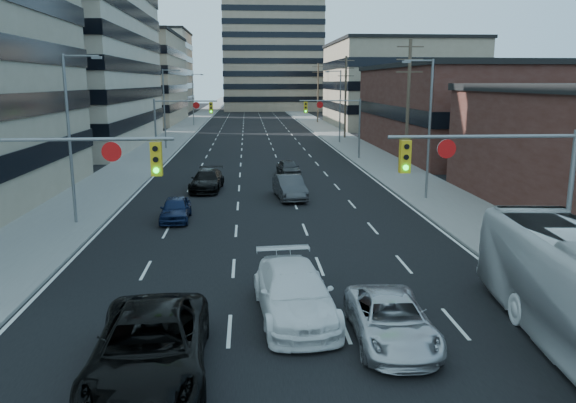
# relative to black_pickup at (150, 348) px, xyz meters

# --- Properties ---
(road_surface) EXTENTS (18.00, 300.00, 0.02)m
(road_surface) POSITION_rel_black_pickup_xyz_m (3.74, 126.73, -0.87)
(road_surface) COLOR black
(road_surface) RESTS_ON ground
(sidewalk_left) EXTENTS (5.00, 300.00, 0.15)m
(sidewalk_left) POSITION_rel_black_pickup_xyz_m (-7.76, 126.73, -0.80)
(sidewalk_left) COLOR slate
(sidewalk_left) RESTS_ON ground
(sidewalk_right) EXTENTS (5.00, 300.00, 0.15)m
(sidewalk_right) POSITION_rel_black_pickup_xyz_m (15.24, 126.73, -0.80)
(sidewalk_right) COLOR slate
(sidewalk_right) RESTS_ON ground
(office_left_mid) EXTENTS (26.00, 34.00, 28.00)m
(office_left_mid) POSITION_rel_black_pickup_xyz_m (-23.26, 56.73, 13.12)
(office_left_mid) COLOR #ADA089
(office_left_mid) RESTS_ON ground
(office_left_far) EXTENTS (20.00, 30.00, 16.00)m
(office_left_far) POSITION_rel_black_pickup_xyz_m (-20.26, 96.73, 7.12)
(office_left_far) COLOR gray
(office_left_far) RESTS_ON ground
(storefront_right_mid) EXTENTS (20.00, 30.00, 9.00)m
(storefront_right_mid) POSITION_rel_black_pickup_xyz_m (27.74, 46.73, 3.62)
(storefront_right_mid) COLOR #472119
(storefront_right_mid) RESTS_ON ground
(office_right_far) EXTENTS (22.00, 28.00, 14.00)m
(office_right_far) POSITION_rel_black_pickup_xyz_m (28.74, 84.73, 6.12)
(office_right_far) COLOR gray
(office_right_far) RESTS_ON ground
(apartment_tower) EXTENTS (26.00, 26.00, 58.00)m
(apartment_tower) POSITION_rel_black_pickup_xyz_m (9.74, 146.73, 28.12)
(apartment_tower) COLOR gray
(apartment_tower) RESTS_ON ground
(bg_block_left) EXTENTS (24.00, 24.00, 20.00)m
(bg_block_left) POSITION_rel_black_pickup_xyz_m (-24.26, 136.73, 9.12)
(bg_block_left) COLOR #ADA089
(bg_block_left) RESTS_ON ground
(bg_block_right) EXTENTS (22.00, 22.00, 12.00)m
(bg_block_right) POSITION_rel_black_pickup_xyz_m (35.74, 126.73, 5.12)
(bg_block_right) COLOR gray
(bg_block_right) RESTS_ON ground
(signal_near_left) EXTENTS (6.59, 0.33, 6.00)m
(signal_near_left) POSITION_rel_black_pickup_xyz_m (-3.71, 4.73, 3.45)
(signal_near_left) COLOR slate
(signal_near_left) RESTS_ON ground
(signal_near_right) EXTENTS (6.59, 0.33, 6.00)m
(signal_near_right) POSITION_rel_black_pickup_xyz_m (11.19, 4.73, 3.45)
(signal_near_right) COLOR slate
(signal_near_right) RESTS_ON ground
(signal_far_left) EXTENTS (6.09, 0.33, 6.00)m
(signal_far_left) POSITION_rel_black_pickup_xyz_m (-3.94, 41.73, 3.42)
(signal_far_left) COLOR slate
(signal_far_left) RESTS_ON ground
(signal_far_right) EXTENTS (6.09, 0.33, 6.00)m
(signal_far_right) POSITION_rel_black_pickup_xyz_m (11.42, 41.73, 3.42)
(signal_far_right) COLOR slate
(signal_far_right) RESTS_ON ground
(utility_pole_block) EXTENTS (2.20, 0.28, 11.00)m
(utility_pole_block) POSITION_rel_black_pickup_xyz_m (15.94, 32.73, 4.90)
(utility_pole_block) COLOR #4C3D2D
(utility_pole_block) RESTS_ON ground
(utility_pole_midblock) EXTENTS (2.20, 0.28, 11.00)m
(utility_pole_midblock) POSITION_rel_black_pickup_xyz_m (15.94, 62.73, 4.90)
(utility_pole_midblock) COLOR #4C3D2D
(utility_pole_midblock) RESTS_ON ground
(utility_pole_distant) EXTENTS (2.20, 0.28, 11.00)m
(utility_pole_distant) POSITION_rel_black_pickup_xyz_m (15.94, 92.73, 4.90)
(utility_pole_distant) COLOR #4C3D2D
(utility_pole_distant) RESTS_ON ground
(streetlight_left_near) EXTENTS (2.03, 0.22, 9.00)m
(streetlight_left_near) POSITION_rel_black_pickup_xyz_m (-6.60, 16.73, 4.17)
(streetlight_left_near) COLOR slate
(streetlight_left_near) RESTS_ON ground
(streetlight_left_mid) EXTENTS (2.03, 0.22, 9.00)m
(streetlight_left_mid) POSITION_rel_black_pickup_xyz_m (-6.60, 51.73, 4.17)
(streetlight_left_mid) COLOR slate
(streetlight_left_mid) RESTS_ON ground
(streetlight_left_far) EXTENTS (2.03, 0.22, 9.00)m
(streetlight_left_far) POSITION_rel_black_pickup_xyz_m (-6.60, 86.73, 4.17)
(streetlight_left_far) COLOR slate
(streetlight_left_far) RESTS_ON ground
(streetlight_right_near) EXTENTS (2.03, 0.22, 9.00)m
(streetlight_right_near) POSITION_rel_black_pickup_xyz_m (14.08, 21.73, 4.17)
(streetlight_right_near) COLOR slate
(streetlight_right_near) RESTS_ON ground
(streetlight_right_far) EXTENTS (2.03, 0.22, 9.00)m
(streetlight_right_far) POSITION_rel_black_pickup_xyz_m (14.08, 56.73, 4.17)
(streetlight_right_far) COLOR slate
(streetlight_right_far) RESTS_ON ground
(black_pickup) EXTENTS (3.22, 6.45, 1.76)m
(black_pickup) POSITION_rel_black_pickup_xyz_m (0.00, 0.00, 0.00)
(black_pickup) COLOR black
(black_pickup) RESTS_ON ground
(white_van) EXTENTS (2.77, 5.92, 1.67)m
(white_van) POSITION_rel_black_pickup_xyz_m (4.05, 3.70, -0.04)
(white_van) COLOR white
(white_van) RESTS_ON ground
(silver_suv) EXTENTS (2.38, 4.94, 1.36)m
(silver_suv) POSITION_rel_black_pickup_xyz_m (6.77, 1.71, -0.20)
(silver_suv) COLOR #B7B7BC
(silver_suv) RESTS_ON ground
(sedan_blue) EXTENTS (1.62, 3.90, 1.32)m
(sedan_blue) POSITION_rel_black_pickup_xyz_m (-1.46, 17.28, -0.22)
(sedan_blue) COLOR #0E1A3A
(sedan_blue) RESTS_ON ground
(sedan_grey_center) EXTENTS (2.15, 4.85, 1.55)m
(sedan_grey_center) POSITION_rel_black_pickup_xyz_m (5.34, 22.80, -0.10)
(sedan_grey_center) COLOR #333336
(sedan_grey_center) RESTS_ON ground
(sedan_black_far) EXTENTS (2.44, 5.20, 1.47)m
(sedan_black_far) POSITION_rel_black_pickup_xyz_m (-0.32, 26.10, -0.14)
(sedan_black_far) COLOR black
(sedan_black_far) RESTS_ON ground
(sedan_grey_right) EXTENTS (2.05, 4.01, 1.31)m
(sedan_grey_right) POSITION_rel_black_pickup_xyz_m (5.96, 32.14, -0.22)
(sedan_grey_right) COLOR #313133
(sedan_grey_right) RESTS_ON ground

